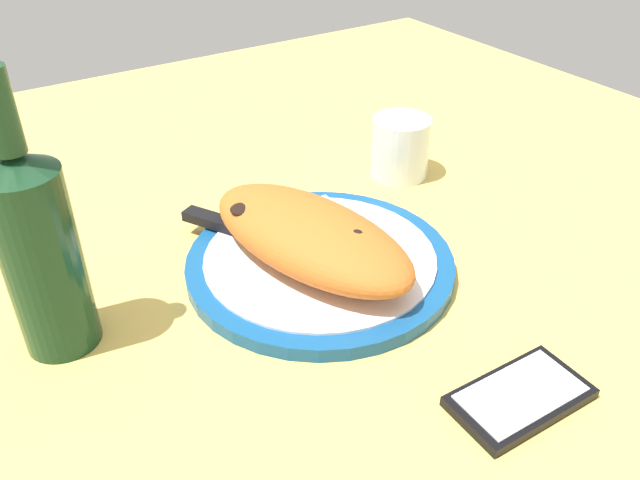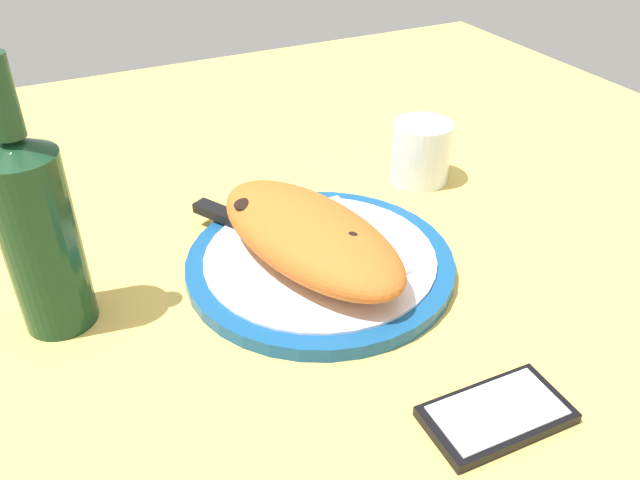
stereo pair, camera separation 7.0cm
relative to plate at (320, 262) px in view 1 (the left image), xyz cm
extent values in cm
cube|color=#DBB756|center=(0.00, 0.00, -2.40)|extent=(150.00, 150.00, 3.00)
cylinder|color=navy|center=(0.00, 0.00, -0.12)|extent=(29.38, 29.38, 1.57)
cylinder|color=white|center=(0.00, 0.00, 0.82)|extent=(25.41, 25.41, 0.30)
ellipsoid|color=#C16023|center=(-0.23, 1.32, 3.98)|extent=(28.46, 17.64, 6.02)
ellipsoid|color=black|center=(6.23, 5.97, 5.66)|extent=(3.41, 3.39, 0.92)
ellipsoid|color=black|center=(-5.13, -0.69, 6.30)|extent=(2.83, 2.80, 0.78)
cube|color=silver|center=(-0.51, -6.61, 1.17)|extent=(13.50, 1.13, 0.40)
cube|color=silver|center=(8.23, -6.46, 1.17)|extent=(4.04, 2.27, 0.40)
cube|color=silver|center=(0.55, 0.76, 1.17)|extent=(13.10, 8.18, 0.40)
cube|color=black|center=(11.04, 6.52, 1.57)|extent=(9.61, 6.51, 1.20)
cube|color=black|center=(-25.55, -3.75, -0.40)|extent=(6.96, 12.35, 1.00)
cube|color=white|center=(-25.55, -3.75, 0.18)|extent=(5.93, 10.86, 0.16)
cylinder|color=silver|center=(12.77, -21.45, 3.22)|extent=(7.89, 7.89, 8.24)
cylinder|color=silver|center=(12.77, -21.45, 0.79)|extent=(7.26, 7.26, 2.99)
cylinder|color=#14381E|center=(3.88, 26.77, 8.14)|extent=(6.92, 6.92, 18.09)
cone|color=#14381E|center=(3.88, 26.77, 18.05)|extent=(6.92, 6.92, 1.73)
camera|label=1|loc=(-48.55, 31.82, 41.64)|focal=36.42mm
camera|label=2|loc=(-52.01, 25.78, 41.64)|focal=36.42mm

